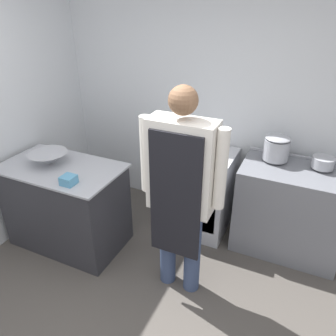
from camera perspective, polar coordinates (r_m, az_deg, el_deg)
The scene contains 10 objects.
wall_back at distance 3.61m, azimuth 6.17°, elevation 11.98°, with size 8.00×0.05×2.70m.
wall_left at distance 3.59m, azimuth -27.12°, elevation 9.00°, with size 0.05×8.00×2.70m.
prep_counter at distance 3.49m, azimuth -17.21°, elevation -6.23°, with size 1.17×0.68×0.88m.
stove at distance 3.47m, azimuth 20.33°, elevation -6.88°, with size 1.00×0.61×0.92m.
fridge_unit at distance 3.60m, azimuth 5.48°, elevation -3.95°, with size 0.67×0.67×0.87m.
person_cook at distance 2.51m, azimuth 2.26°, elevation -2.98°, with size 0.69×0.24×1.81m.
mixing_bowl at distance 3.34m, azimuth -20.11°, elevation 1.59°, with size 0.37×0.37×0.12m.
plastic_tub at distance 2.94m, azimuth -16.92°, elevation -2.04°, with size 0.12×0.12×0.08m.
stock_pot at distance 3.29m, azimuth 18.38°, elevation 3.40°, with size 0.24×0.24×0.24m.
sauce_pot at distance 3.32m, azimuth 25.39°, elevation 0.88°, with size 0.20×0.20×0.10m.
Camera 1 is at (1.10, -1.10, 2.34)m, focal length 35.00 mm.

